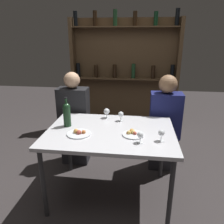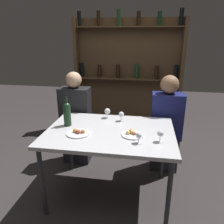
# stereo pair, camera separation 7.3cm
# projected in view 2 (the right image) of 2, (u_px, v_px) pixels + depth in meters

# --- Properties ---
(ground_plane) EXTENTS (10.00, 10.00, 0.00)m
(ground_plane) POSITION_uv_depth(u_px,v_px,m) (110.00, 193.00, 2.45)
(ground_plane) COLOR #332D2D
(dining_table) EXTENTS (1.28, 0.90, 0.77)m
(dining_table) POSITION_uv_depth(u_px,v_px,m) (110.00, 136.00, 2.22)
(dining_table) COLOR silver
(dining_table) RESTS_ON ground_plane
(wine_rack_wall) EXTENTS (1.89, 0.21, 2.08)m
(wine_rack_wall) POSITION_uv_depth(u_px,v_px,m) (128.00, 72.00, 3.89)
(wine_rack_wall) COLOR #4C3823
(wine_rack_wall) RESTS_ON ground_plane
(wine_bottle) EXTENTS (0.08, 0.08, 0.31)m
(wine_bottle) POSITION_uv_depth(u_px,v_px,m) (67.00, 113.00, 2.28)
(wine_bottle) COLOR #19381E
(wine_bottle) RESTS_ON dining_table
(wine_glass_0) EXTENTS (0.06, 0.06, 0.11)m
(wine_glass_0) POSITION_uv_depth(u_px,v_px,m) (121.00, 115.00, 2.42)
(wine_glass_0) COLOR silver
(wine_glass_0) RESTS_ON dining_table
(wine_glass_1) EXTENTS (0.06, 0.06, 0.11)m
(wine_glass_1) POSITION_uv_depth(u_px,v_px,m) (160.00, 134.00, 1.94)
(wine_glass_1) COLOR silver
(wine_glass_1) RESTS_ON dining_table
(wine_glass_2) EXTENTS (0.07, 0.07, 0.11)m
(wine_glass_2) POSITION_uv_depth(u_px,v_px,m) (107.00, 112.00, 2.51)
(wine_glass_2) COLOR silver
(wine_glass_2) RESTS_ON dining_table
(wine_glass_3) EXTENTS (0.06, 0.06, 0.10)m
(wine_glass_3) POSITION_uv_depth(u_px,v_px,m) (139.00, 136.00, 1.92)
(wine_glass_3) COLOR silver
(wine_glass_3) RESTS_ON dining_table
(food_plate_0) EXTENTS (0.23, 0.23, 0.05)m
(food_plate_0) POSITION_uv_depth(u_px,v_px,m) (78.00, 133.00, 2.12)
(food_plate_0) COLOR silver
(food_plate_0) RESTS_ON dining_table
(food_plate_1) EXTENTS (0.21, 0.21, 0.05)m
(food_plate_1) POSITION_uv_depth(u_px,v_px,m) (132.00, 134.00, 2.09)
(food_plate_1) COLOR silver
(food_plate_1) RESTS_ON dining_table
(seated_person_left) EXTENTS (0.39, 0.22, 1.25)m
(seated_person_left) POSITION_uv_depth(u_px,v_px,m) (76.00, 121.00, 2.91)
(seated_person_left) COLOR #26262B
(seated_person_left) RESTS_ON ground_plane
(seated_person_right) EXTENTS (0.38, 0.22, 1.24)m
(seated_person_right) POSITION_uv_depth(u_px,v_px,m) (166.00, 127.00, 2.74)
(seated_person_right) COLOR #26262B
(seated_person_right) RESTS_ON ground_plane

